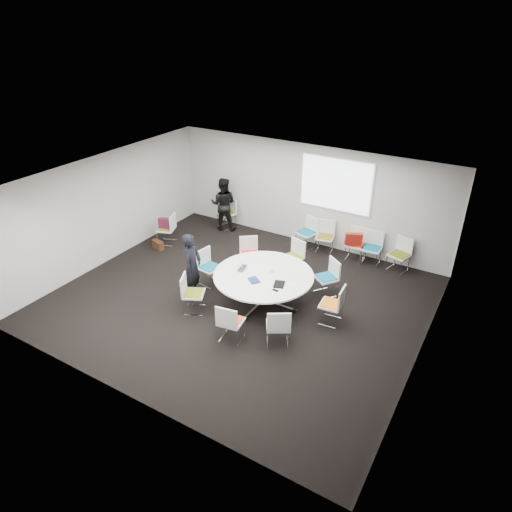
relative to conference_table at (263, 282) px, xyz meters
The scene contains 31 objects.
room_shell 0.98m from the conference_table, 157.22° to the right, with size 8.08×7.08×2.88m.
conference_table is the anchor object (origin of this frame).
projection_screen 3.54m from the conference_table, 85.18° to the left, with size 1.90×0.03×1.35m, color white.
chair_ring_a 1.63m from the conference_table, ahead, with size 0.49×0.50×0.88m.
chair_ring_b 1.51m from the conference_table, 43.20° to the left, with size 0.64×0.63×0.88m.
chair_ring_c 1.52m from the conference_table, 90.64° to the left, with size 0.57×0.56×0.88m.
chair_ring_d 1.49m from the conference_table, 133.58° to the left, with size 0.64×0.64×0.88m.
chair_ring_e 1.53m from the conference_table, behind, with size 0.51×0.52×0.88m.
chair_ring_f 1.59m from the conference_table, 137.02° to the right, with size 0.61×0.61×0.88m.
chair_ring_g 1.53m from the conference_table, 85.57° to the right, with size 0.52×0.51×0.88m.
chair_ring_h 1.53m from the conference_table, 49.09° to the right, with size 0.63×0.62×0.88m.
chair_back_a 3.00m from the conference_table, 96.19° to the left, with size 0.57×0.57×0.88m.
chair_back_b 3.00m from the conference_table, 85.93° to the left, with size 0.54×0.53×0.88m.
chair_back_c 3.19m from the conference_table, 70.09° to the left, with size 0.49×0.47×0.88m.
chair_back_d 3.36m from the conference_table, 63.05° to the left, with size 0.48×0.47×0.88m.
chair_back_e 3.73m from the conference_table, 53.30° to the left, with size 0.56×0.55×0.88m.
chair_spare_left 4.00m from the conference_table, 162.64° to the left, with size 0.58×0.59×0.88m.
chair_person_back 4.23m from the conference_table, 134.99° to the left, with size 0.60×0.59×0.88m.
person_main 1.63m from the conference_table, 157.50° to the right, with size 0.58×0.38×1.59m, color black.
person_back 4.12m from the conference_table, 136.67° to the left, with size 0.78×0.61×1.60m, color black.
laptop 0.53m from the conference_table, behind, with size 0.33×0.21×0.03m, color #333338.
laptop_lid 0.72m from the conference_table, behind, with size 0.30×0.02×0.22m, color silver.
notebook_black 0.57m from the conference_table, 21.64° to the right, with size 0.22×0.30×0.02m, color black.
tablet_folio 0.39m from the conference_table, 98.10° to the right, with size 0.26×0.20×0.03m, color navy.
papers_right 0.57m from the conference_table, 16.85° to the left, with size 0.30×0.21×0.00m, color silver.
papers_front 0.80m from the conference_table, ahead, with size 0.30×0.21×0.00m, color white.
cup 0.31m from the conference_table, 59.22° to the left, with size 0.08×0.08×0.09m, color white.
phone 0.72m from the conference_table, 39.24° to the right, with size 0.14×0.07×0.01m, color black.
maroon_bag 4.01m from the conference_table, 162.77° to the left, with size 0.40×0.14×0.28m, color #581730.
brown_bag 3.93m from the conference_table, 168.39° to the left, with size 0.36×0.16×0.24m, color #382011.
red_jacket 2.97m from the conference_table, 68.59° to the left, with size 0.44×0.10×0.35m, color #A11C13.
Camera 1 is at (4.79, -7.33, 5.88)m, focal length 32.00 mm.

